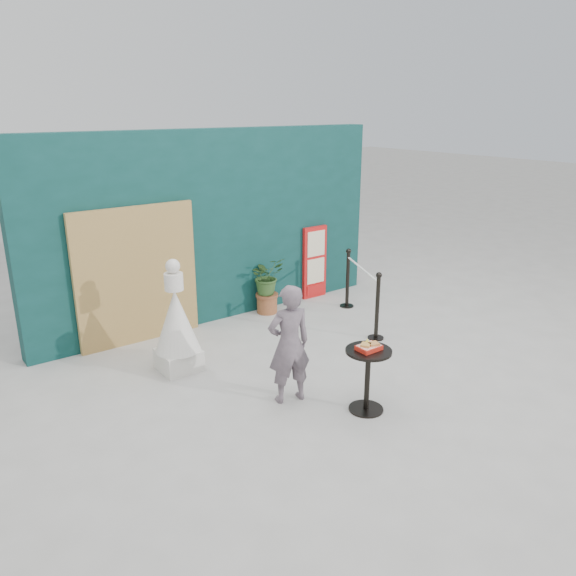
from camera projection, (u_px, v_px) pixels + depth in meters
The scene contains 10 objects.
ground at pixel (346, 390), 6.89m from camera, with size 60.00×60.00×0.00m, color #ADAAA5.
back_wall at pixel (214, 227), 8.83m from camera, with size 6.00×0.30×3.00m, color #0B322F.
bamboo_fence at pixel (137, 276), 8.03m from camera, with size 1.80×0.08×2.00m, color tan.
woman at pixel (289, 344), 6.44m from camera, with size 0.52×0.34×1.43m, color slate.
menu_board at pixel (315, 262), 10.02m from camera, with size 0.50×0.07×1.30m.
statue at pixel (177, 326), 7.24m from camera, with size 0.59×0.59×1.51m.
cafe_table at pixel (368, 370), 6.29m from camera, with size 0.52×0.52×0.75m.
food_basket at pixel (369, 347), 6.20m from camera, with size 0.26×0.19×0.11m.
planter at pixel (267, 281), 9.29m from camera, with size 0.56×0.49×0.95m.
stanchion_barrier at pixel (361, 292), 8.92m from camera, with size 0.84×1.54×1.03m.
Camera 1 is at (-4.25, -4.52, 3.33)m, focal length 35.00 mm.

